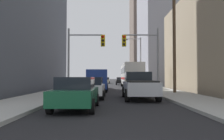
# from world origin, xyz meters

# --- Properties ---
(sidewalk_left) EXTENTS (3.37, 160.00, 0.15)m
(sidewalk_left) POSITION_xyz_m (-5.18, 50.00, 0.07)
(sidewalk_left) COLOR #9E9E99
(sidewalk_left) RESTS_ON ground
(sidewalk_right) EXTENTS (3.37, 160.00, 0.15)m
(sidewalk_right) POSITION_xyz_m (5.18, 50.00, 0.07)
(sidewalk_right) COLOR #9E9E99
(sidewalk_right) RESTS_ON ground
(city_bus) EXTENTS (2.67, 11.50, 3.40)m
(city_bus) POSITION_xyz_m (2.68, 30.36, 1.93)
(city_bus) COLOR silver
(city_bus) RESTS_ON ground
(pickup_truck_silver) EXTENTS (2.20, 5.40, 1.90)m
(pickup_truck_silver) POSITION_xyz_m (1.78, 13.18, 0.93)
(pickup_truck_silver) COLOR #B7BABF
(pickup_truck_silver) RESTS_ON ground
(cargo_van_blue) EXTENTS (2.19, 5.28, 2.26)m
(cargo_van_blue) POSITION_xyz_m (-1.65, 21.10, 1.29)
(cargo_van_blue) COLOR navy
(cargo_van_blue) RESTS_ON ground
(sedan_green) EXTENTS (1.95, 4.21, 1.52)m
(sedan_green) POSITION_xyz_m (-1.80, 8.10, 0.77)
(sedan_green) COLOR #195938
(sedan_green) RESTS_ON ground
(sedan_white) EXTENTS (1.95, 4.22, 1.52)m
(sedan_white) POSITION_xyz_m (-1.61, 13.71, 0.77)
(sedan_white) COLOR white
(sedan_white) RESTS_ON ground
(sedan_maroon) EXTENTS (1.95, 4.23, 1.52)m
(sedan_maroon) POSITION_xyz_m (-1.67, 27.55, 0.77)
(sedan_maroon) COLOR maroon
(sedan_maroon) RESTS_ON ground
(sedan_black) EXTENTS (1.95, 4.22, 1.52)m
(sedan_black) POSITION_xyz_m (1.61, 42.98, 0.77)
(sedan_black) COLOR black
(sedan_black) RESTS_ON ground
(sedan_beige) EXTENTS (1.95, 4.22, 1.52)m
(sedan_beige) POSITION_xyz_m (-1.61, 52.54, 0.77)
(sedan_beige) COLOR #C6B793
(sedan_beige) RESTS_ON ground
(traffic_signal_near_left) EXTENTS (3.43, 0.44, 6.00)m
(traffic_signal_near_left) POSITION_xyz_m (-2.65, 17.98, 4.03)
(traffic_signal_near_left) COLOR gray
(traffic_signal_near_left) RESTS_ON ground
(traffic_signal_near_right) EXTENTS (3.38, 0.44, 6.00)m
(traffic_signal_near_right) POSITION_xyz_m (2.67, 17.98, 4.02)
(traffic_signal_near_right) COLOR gray
(traffic_signal_near_right) RESTS_ON ground
(utility_pole_right) EXTENTS (2.20, 0.28, 10.08)m
(utility_pole_right) POSITION_xyz_m (5.52, 17.68, 5.32)
(utility_pole_right) COLOR brown
(utility_pole_right) RESTS_ON ground
(street_lamp_right) EXTENTS (2.53, 0.32, 7.50)m
(street_lamp_right) POSITION_xyz_m (3.79, 31.11, 4.55)
(street_lamp_right) COLOR gray
(street_lamp_right) RESTS_ON ground
(building_right_mid_block) EXTENTS (25.54, 19.95, 29.58)m
(building_right_mid_block) POSITION_xyz_m (19.86, 51.83, 14.79)
(building_right_mid_block) COLOR #93939E
(building_right_mid_block) RESTS_ON ground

